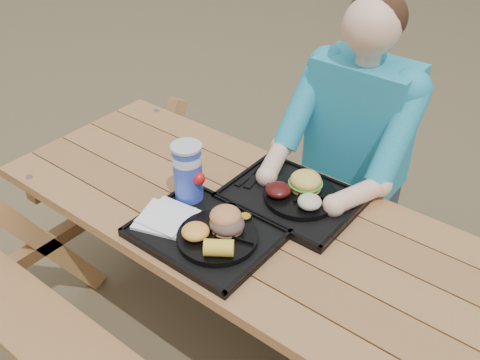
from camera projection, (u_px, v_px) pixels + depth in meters
The scene contains 18 objects.
ground at pixel (240, 347), 2.29m from camera, with size 60.00×60.00×0.00m, color #999999.
picnic_table at pixel (240, 286), 2.07m from camera, with size 1.80×1.49×0.75m, color #999999, non-canonical shape.
tray_near at pixel (206, 234), 1.74m from camera, with size 0.45×0.35×0.02m, color black.
tray_far at pixel (292, 199), 1.89m from camera, with size 0.45×0.35×0.02m, color black.
plate_near at pixel (217, 237), 1.70m from camera, with size 0.26×0.26×0.02m, color black.
plate_far at pixel (301, 196), 1.87m from camera, with size 0.26×0.26×0.02m, color black.
napkin_stack at pixel (164, 217), 1.78m from camera, with size 0.16×0.16×0.02m, color white.
soda_cup at pixel (188, 173), 1.83m from camera, with size 0.10×0.10×0.20m, color #1831B8.
condiment_bbq at pixel (230, 210), 1.80m from camera, with size 0.05×0.05×0.03m, color #320B05.
condiment_mustard at pixel (245, 219), 1.76m from camera, with size 0.04×0.04×0.03m, color gold.
sandwich at pixel (227, 216), 1.68m from camera, with size 0.11×0.11×0.11m, color #CE8248, non-canonical shape.
mac_cheese at pixel (195, 231), 1.67m from camera, with size 0.09×0.09×0.04m, color #FFB343.
corn_cob at pixel (219, 248), 1.60m from camera, with size 0.09×0.09×0.05m, color yellow, non-canonical shape.
cutlery_far at pixel (256, 177), 1.98m from camera, with size 0.03×0.16×0.01m, color black.
burger at pixel (306, 177), 1.86m from camera, with size 0.11×0.11×0.10m, color #E9C452, non-canonical shape.
baked_beans at pixel (278, 190), 1.85m from camera, with size 0.09×0.09×0.04m, color #430E0D.
potato_salad at pixel (310, 202), 1.79m from camera, with size 0.08×0.08×0.05m, color beige.
diner at pixel (351, 173), 2.23m from camera, with size 0.48×0.84×1.28m, color #17A79C, non-canonical shape.
Camera 1 is at (0.89, -1.14, 1.91)m, focal length 40.00 mm.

